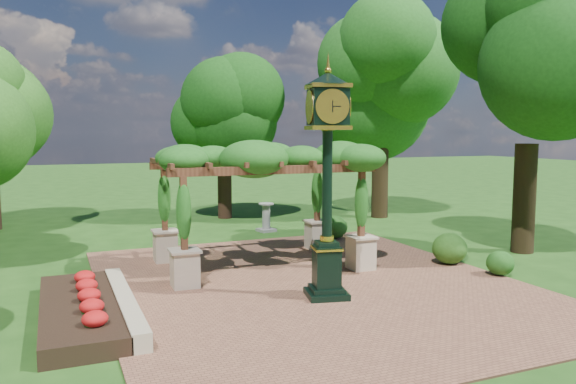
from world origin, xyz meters
name	(u,v)px	position (x,y,z in m)	size (l,w,h in m)	color
ground	(329,295)	(0.00, 0.00, 0.00)	(120.00, 120.00, 0.00)	#1E4714
brick_plaza	(311,284)	(0.00, 1.00, 0.02)	(10.00, 12.00, 0.04)	brown
border_wall	(125,304)	(-4.60, 0.50, 0.20)	(0.35, 5.00, 0.40)	#C6B793
flower_bed	(79,310)	(-5.50, 0.50, 0.18)	(1.50, 5.00, 0.36)	red
pedestal_clock	(327,164)	(-0.18, -0.20, 3.11)	(1.23, 1.23, 5.21)	black
pergola	(260,164)	(-0.51, 3.33, 2.93)	(5.76, 3.71, 3.57)	beige
sundial	(266,219)	(1.66, 8.56, 0.49)	(0.71, 0.71, 1.11)	gray
shrub_front	(500,263)	(4.96, -0.23, 0.37)	(0.72, 0.72, 0.65)	#1D4F16
shrub_mid	(450,249)	(4.56, 1.34, 0.49)	(0.99, 0.99, 0.89)	#275518
shrub_back	(335,227)	(3.34, 6.10, 0.45)	(0.91, 0.91, 0.82)	#28601B
tree_north	(224,115)	(1.17, 12.49, 4.57)	(3.68, 3.68, 6.67)	#361F15
tree_east_far	(382,75)	(7.66, 10.00, 6.34)	(4.84, 4.84, 9.23)	#2E2112
tree_east_near	(531,57)	(7.87, 1.86, 6.12)	(4.18, 4.18, 8.93)	#2F2112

